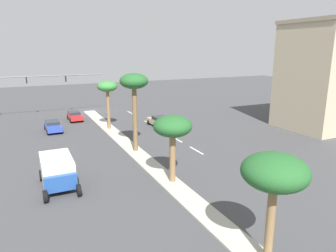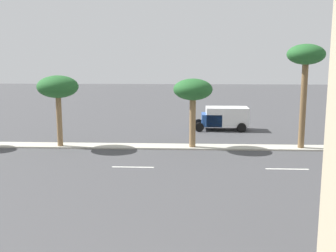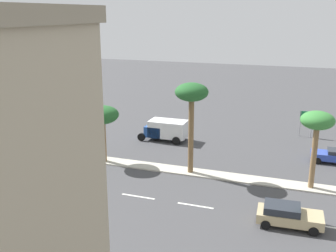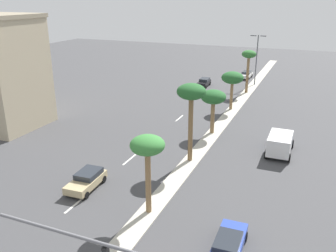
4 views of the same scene
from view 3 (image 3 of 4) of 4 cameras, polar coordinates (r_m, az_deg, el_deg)
ground_plane at (r=41.18m, az=-12.25°, el=-4.45°), size 160.00×160.00×0.00m
median_curb at (r=47.04m, az=-22.80°, el=-2.71°), size 1.80×90.60×0.12m
lane_stripe_center at (r=30.11m, az=22.06°, el=-13.20°), size 0.20×2.80×0.01m
lane_stripe_left at (r=30.85m, az=3.93°, el=-11.25°), size 0.20×2.80×0.01m
lane_stripe_rear at (r=32.26m, az=-4.25°, el=-9.98°), size 0.20×2.80×0.01m
lane_stripe_near at (r=37.22m, az=-18.90°, el=-7.20°), size 0.20×2.80×0.01m
directional_road_sign at (r=49.12m, az=19.10°, el=1.01°), size 0.10×1.42×3.04m
palm_tree_trailing at (r=33.77m, az=20.49°, el=0.30°), size 2.66×2.66×6.46m
palm_tree_center at (r=34.55m, az=3.38°, el=4.19°), size 2.90×2.90×8.16m
palm_tree_mid at (r=38.26m, az=-9.31°, el=1.38°), size 3.10×3.10×5.49m
palm_tree_inboard at (r=44.20m, az=-21.81°, el=2.70°), size 3.26×3.26×5.72m
sedan_tan_left at (r=29.04m, az=16.69°, el=-12.03°), size 2.27×4.44×1.48m
sedan_blue_front at (r=41.97m, az=22.75°, el=-3.92°), size 2.04×4.35×1.32m
box_truck at (r=45.37m, az=-0.42°, el=-0.47°), size 2.61×5.35×2.32m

